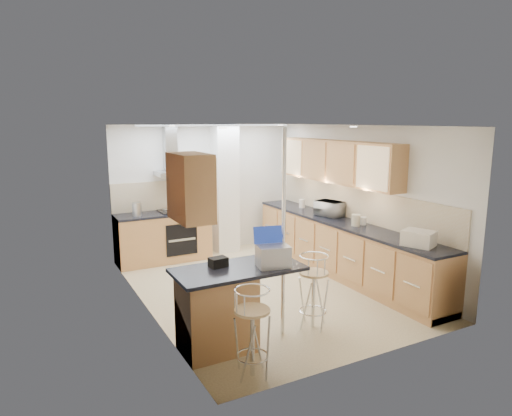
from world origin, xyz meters
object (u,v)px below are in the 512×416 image
bar_stool_near (252,332)px  bar_stool_end (313,291)px  bread_bin (419,238)px  laptop (273,256)px  microwave (330,209)px

bar_stool_near → bar_stool_end: (1.19, 0.63, 0.00)m
bar_stool_near → bar_stool_end: 1.35m
bar_stool_near → bread_bin: size_ratio=2.40×
laptop → bar_stool_near: laptop is taller
bar_stool_end → bread_bin: bread_bin is taller
bar_stool_end → microwave: bearing=-18.9°
bar_stool_near → microwave: bearing=39.5°
microwave → bar_stool_end: (-1.65, -1.89, -0.58)m
microwave → laptop: 3.07m
bar_stool_near → bread_bin: bread_bin is taller
bar_stool_near → laptop: bearing=41.5°
laptop → bread_bin: (2.20, -0.10, -0.04)m
laptop → bread_bin: bearing=9.8°
laptop → bar_stool_near: (-0.53, -0.50, -0.59)m
laptop → bar_stool_near: bearing=-124.0°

